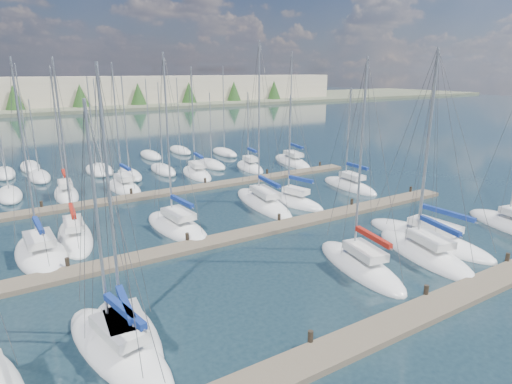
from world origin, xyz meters
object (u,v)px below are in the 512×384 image
sailboat_e (424,253)px  sailboat_l (293,202)px  sailboat_n (66,194)px  sailboat_c (125,339)px  sailboat_h (41,253)px  sailboat_b (117,348)px  sailboat_r (292,162)px  sailboat_m (349,186)px  sailboat_k (263,203)px  sailboat_q (250,167)px  sailboat_d (360,266)px  sailboat_j (177,226)px  sailboat_o (124,187)px  sailboat_f (427,239)px  sailboat_i (75,236)px  sailboat_p (197,173)px

sailboat_e → sailboat_l: size_ratio=1.31×
sailboat_n → sailboat_c: bearing=-89.6°
sailboat_e → sailboat_c: bearing=-170.3°
sailboat_h → sailboat_b: sailboat_h is taller
sailboat_r → sailboat_m: sailboat_r is taller
sailboat_k → sailboat_m: sailboat_k is taller
sailboat_q → sailboat_c: bearing=-120.7°
sailboat_q → sailboat_d: sailboat_d is taller
sailboat_l → sailboat_b: bearing=-159.9°
sailboat_h → sailboat_l: bearing=-1.0°
sailboat_e → sailboat_d: sailboat_e is taller
sailboat_e → sailboat_j: 18.30m
sailboat_q → sailboat_j: 21.99m
sailboat_n → sailboat_o: sailboat_o is taller
sailboat_n → sailboat_j: size_ratio=0.94×
sailboat_b → sailboat_e: bearing=-13.0°
sailboat_n → sailboat_q: bearing=6.0°
sailboat_j → sailboat_r: bearing=28.4°
sailboat_e → sailboat_n: (-18.24, 27.89, 0.02)m
sailboat_q → sailboat_b: (-23.82, -28.25, -0.00)m
sailboat_f → sailboat_d: bearing=-178.5°
sailboat_l → sailboat_k: (-2.53, 1.30, 0.00)m
sailboat_e → sailboat_h: bearing=160.9°
sailboat_i → sailboat_l: (18.88, -1.54, -0.01)m
sailboat_d → sailboat_p: 28.42m
sailboat_l → sailboat_n: size_ratio=0.81×
sailboat_q → sailboat_c: (-23.34, -27.79, 0.00)m
sailboat_i → sailboat_h: (-2.49, -1.94, -0.02)m
sailboat_r → sailboat_b: 41.43m
sailboat_f → sailboat_l: size_ratio=1.34×
sailboat_l → sailboat_c: size_ratio=0.81×
sailboat_h → sailboat_k: (18.84, 1.70, 0.01)m
sailboat_q → sailboat_j: bearing=-126.8°
sailboat_f → sailboat_j: (-14.67, 12.01, 0.00)m
sailboat_q → sailboat_l: 15.40m
sailboat_e → sailboat_p: 29.43m
sailboat_l → sailboat_r: (10.75, 14.73, 0.00)m
sailboat_f → sailboat_d: (-7.47, -0.69, 0.01)m
sailboat_m → sailboat_l: bearing=-167.5°
sailboat_e → sailboat_j: size_ratio=0.99×
sailboat_j → sailboat_p: (8.73, 15.68, 0.01)m
sailboat_l → sailboat_k: size_ratio=0.70×
sailboat_d → sailboat_k: sailboat_k is taller
sailboat_f → sailboat_k: bearing=108.1°
sailboat_q → sailboat_f: (-1.19, -27.24, -0.00)m
sailboat_l → sailboat_r: size_ratio=0.71×
sailboat_e → sailboat_c: 19.82m
sailboat_e → sailboat_r: sailboat_r is taller
sailboat_b → sailboat_j: bearing=47.0°
sailboat_d → sailboat_o: same height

